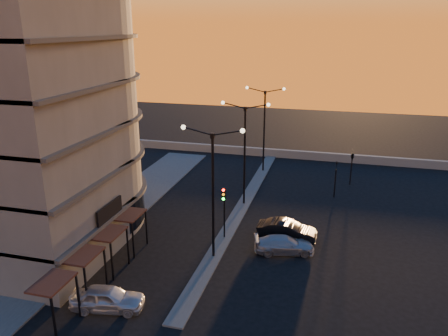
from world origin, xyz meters
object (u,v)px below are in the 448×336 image
car_sedan (287,230)px  car_wagon (284,245)px  traffic_light_main (224,204)px  streetlamp_mid (245,146)px  car_hatchback (108,298)px

car_sedan → car_wagon: size_ratio=1.05×
traffic_light_main → car_sedan: (4.67, 1.20, -2.14)m
streetlamp_mid → car_sedan: size_ratio=2.09×
traffic_light_main → car_hatchback: bearing=-112.5°
car_sedan → car_wagon: (0.11, -2.11, -0.12)m
car_sedan → car_wagon: bearing=-176.1°
traffic_light_main → car_hatchback: (-4.23, -10.23, -2.17)m
car_hatchback → car_sedan: size_ratio=0.93×
car_hatchback → car_wagon: size_ratio=0.98×
streetlamp_mid → car_hatchback: (-4.23, -17.36, -4.87)m
streetlamp_mid → car_wagon: (4.78, -8.04, -4.96)m
streetlamp_mid → traffic_light_main: (0.00, -7.13, -2.70)m
traffic_light_main → car_sedan: bearing=14.4°
car_hatchback → car_sedan: 14.48m
car_sedan → traffic_light_main: bearing=105.2°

